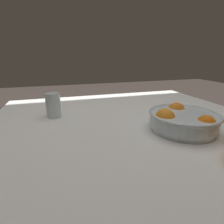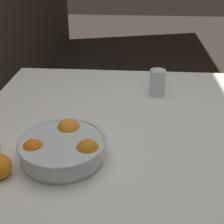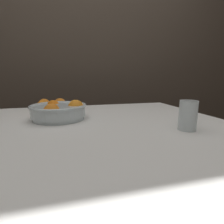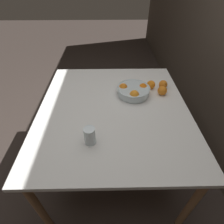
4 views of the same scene
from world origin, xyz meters
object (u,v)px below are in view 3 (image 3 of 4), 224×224
at_px(fruit_bowl, 59,111).
at_px(orange_loose_near_bowl, 44,105).
at_px(juice_glass, 188,116).
at_px(orange_loose_front, 60,104).
at_px(orange_loose_aside, 42,107).

bearing_deg(fruit_bowl, orange_loose_near_bowl, 110.37).
relative_size(juice_glass, orange_loose_front, 1.52).
distance_m(juice_glass, orange_loose_aside, 0.79).
bearing_deg(orange_loose_near_bowl, orange_loose_aside, -89.29).
height_order(orange_loose_front, orange_loose_aside, orange_loose_front).
bearing_deg(orange_loose_front, fruit_bowl, -89.01).
relative_size(fruit_bowl, orange_loose_front, 3.54).
distance_m(juice_glass, orange_loose_front, 0.77).
relative_size(fruit_bowl, orange_loose_near_bowl, 3.73).
xyz_separation_m(fruit_bowl, juice_glass, (0.51, -0.33, 0.01)).
bearing_deg(orange_loose_aside, orange_loose_front, 38.48).
bearing_deg(orange_loose_front, juice_glass, -48.15).
xyz_separation_m(juice_glass, orange_loose_aside, (-0.61, 0.50, -0.02)).
bearing_deg(juice_glass, orange_loose_near_bowl, 135.40).
distance_m(fruit_bowl, juice_glass, 0.60).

